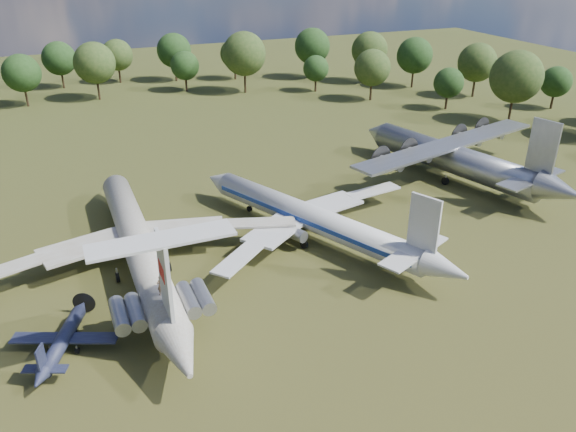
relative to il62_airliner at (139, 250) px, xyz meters
name	(u,v)px	position (x,y,z in m)	size (l,w,h in m)	color
ground	(196,271)	(5.51, -3.07, -2.38)	(300.00, 300.00, 0.00)	#233C14
il62_airliner	(139,250)	(0.00, 0.00, 0.00)	(37.36, 48.57, 4.76)	silver
tu104_jet	(312,222)	(20.79, -0.84, -0.21)	(32.58, 43.44, 4.34)	silver
an12_transport	(452,162)	(48.76, 8.72, 0.34)	(37.04, 41.40, 5.45)	#96989D
small_prop_west	(63,343)	(-8.67, -11.90, -1.43)	(9.54, 13.01, 1.91)	#161B31
person_on_il62	(161,285)	(0.20, -13.34, 3.35)	(0.71, 0.46, 1.94)	#8C6847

